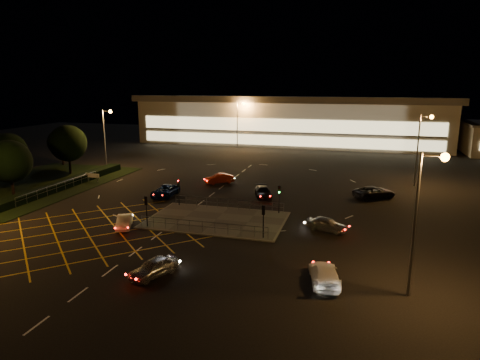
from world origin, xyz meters
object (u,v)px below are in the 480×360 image
(car_near_silver, at_px, (154,267))
(car_left_blue, at_px, (165,191))
(signal_ne, at_px, (279,194))
(car_queue_white, at_px, (124,222))
(car_circ_red, at_px, (219,179))
(signal_se, at_px, (263,215))
(signal_nw, at_px, (179,187))
(car_approach_white, at_px, (324,274))
(car_east_grey, at_px, (374,192))
(signal_sw, at_px, (146,205))
(car_far_dkgrey, at_px, (263,192))
(car_right_silver, at_px, (327,224))

(car_near_silver, distance_m, car_left_blue, 23.35)
(signal_ne, xyz_separation_m, car_queue_white, (-14.20, -8.69, -1.75))
(car_queue_white, bearing_deg, car_near_silver, -73.00)
(car_left_blue, relative_size, car_circ_red, 1.20)
(signal_se, height_order, signal_nw, same)
(signal_se, xyz_separation_m, signal_ne, (0.00, 7.99, 0.00))
(signal_nw, distance_m, car_queue_white, 9.13)
(signal_nw, relative_size, car_near_silver, 0.77)
(signal_se, xyz_separation_m, car_queue_white, (-14.20, -0.70, -1.75))
(car_left_blue, bearing_deg, car_approach_white, -41.85)
(car_left_blue, height_order, car_east_grey, car_east_grey)
(car_circ_red, bearing_deg, car_east_grey, 43.78)
(signal_sw, bearing_deg, car_approach_white, 157.30)
(signal_ne, height_order, car_approach_white, signal_ne)
(car_queue_white, xyz_separation_m, car_circ_red, (3.12, 21.00, 0.08))
(car_queue_white, bearing_deg, signal_sw, -6.03)
(car_queue_white, relative_size, car_east_grey, 0.70)
(signal_nw, bearing_deg, car_near_silver, -72.24)
(car_far_dkgrey, bearing_deg, signal_se, -97.47)
(car_near_silver, bearing_deg, car_far_dkgrey, 106.82)
(car_east_grey, bearing_deg, car_right_silver, 127.21)
(signal_ne, distance_m, car_approach_white, 16.92)
(car_queue_white, bearing_deg, car_left_blue, 72.26)
(car_near_silver, relative_size, car_far_dkgrey, 0.90)
(signal_ne, bearing_deg, car_approach_white, -68.13)
(car_far_dkgrey, height_order, car_approach_white, car_approach_white)
(signal_ne, xyz_separation_m, car_east_grey, (10.40, 9.95, -1.62))
(signal_se, bearing_deg, car_east_grey, -120.12)
(car_near_silver, bearing_deg, car_approach_white, 34.13)
(car_far_dkgrey, bearing_deg, car_left_blue, 173.51)
(signal_nw, xyz_separation_m, car_right_silver, (17.53, -4.15, -1.67))
(signal_sw, height_order, signal_ne, same)
(car_east_grey, bearing_deg, signal_se, 116.15)
(signal_nw, distance_m, car_far_dkgrey, 11.03)
(signal_se, distance_m, signal_nw, 14.41)
(signal_sw, relative_size, car_left_blue, 0.62)
(signal_nw, relative_size, signal_ne, 1.00)
(car_far_dkgrey, xyz_separation_m, car_approach_white, (9.53, -22.14, 0.05))
(signal_se, distance_m, car_right_silver, 6.94)
(car_far_dkgrey, xyz_separation_m, car_east_grey, (13.66, 3.44, 0.09))
(signal_ne, height_order, car_near_silver, signal_ne)
(signal_sw, distance_m, car_right_silver, 18.03)
(car_right_silver, relative_size, car_approach_white, 0.84)
(car_near_silver, distance_m, car_right_silver, 18.12)
(car_far_dkgrey, distance_m, car_right_silver, 13.82)
(car_right_silver, height_order, car_east_grey, car_east_grey)
(car_approach_white, bearing_deg, signal_ne, -79.96)
(car_far_dkgrey, relative_size, car_approach_white, 0.94)
(car_near_silver, distance_m, car_far_dkgrey, 24.60)
(signal_ne, relative_size, car_left_blue, 0.62)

